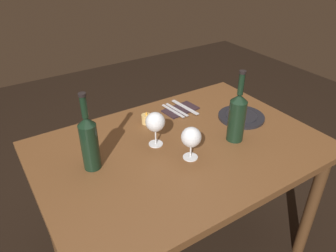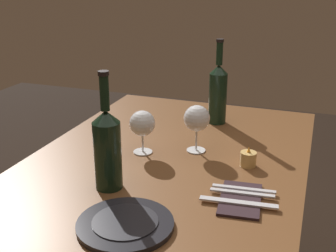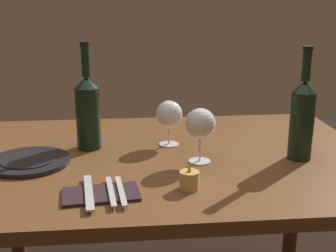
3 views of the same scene
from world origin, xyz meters
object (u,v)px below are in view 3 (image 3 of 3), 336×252
at_px(votive_candle, 189,181).
at_px(fork_inner, 111,191).
at_px(wine_bottle_second, 88,110).
at_px(folded_napkin, 101,194).
at_px(dinner_plate, 29,161).
at_px(table_knife, 89,192).
at_px(wine_bottle, 302,118).
at_px(fork_outer, 121,191).
at_px(wine_glass_right, 169,115).
at_px(wine_glass_left, 200,124).

bearing_deg(votive_candle, fork_inner, 5.39).
height_order(wine_bottle_second, folded_napkin, wine_bottle_second).
distance_m(dinner_plate, fork_inner, 0.35).
xyz_separation_m(wine_bottle_second, fork_inner, (-0.08, 0.38, -0.12)).
distance_m(votive_candle, table_knife, 0.26).
relative_size(wine_bottle, fork_inner, 1.90).
xyz_separation_m(wine_bottle, fork_outer, (0.54, 0.21, -0.12)).
bearing_deg(table_knife, wine_bottle, -161.29).
distance_m(wine_glass_right, wine_bottle_second, 0.26).
distance_m(wine_glass_right, votive_candle, 0.37).
bearing_deg(fork_inner, wine_glass_right, -115.97).
xyz_separation_m(wine_bottle_second, dinner_plate, (0.17, 0.13, -0.12)).
relative_size(wine_glass_right, table_knife, 0.72).
distance_m(wine_bottle_second, fork_outer, 0.41).
height_order(wine_bottle_second, fork_inner, wine_bottle_second).
distance_m(wine_bottle, votive_candle, 0.43).
height_order(wine_bottle, fork_outer, wine_bottle).
xyz_separation_m(votive_candle, fork_inner, (0.20, 0.02, -0.01)).
bearing_deg(folded_napkin, table_knife, 0.00).
distance_m(wine_glass_right, fork_outer, 0.42).
relative_size(wine_bottle_second, dinner_plate, 1.42).
bearing_deg(table_knife, dinner_plate, -51.74).
bearing_deg(wine_glass_right, votive_candle, 92.52).
bearing_deg(votive_candle, wine_glass_left, -107.22).
bearing_deg(wine_bottle_second, fork_inner, 101.67).
xyz_separation_m(wine_glass_right, fork_inner, (0.19, 0.38, -0.09)).
relative_size(fork_inner, table_knife, 0.86).
relative_size(wine_bottle, dinner_plate, 1.41).
xyz_separation_m(wine_glass_right, table_knife, (0.24, 0.38, -0.09)).
distance_m(votive_candle, fork_outer, 0.18).
relative_size(wine_bottle_second, votive_candle, 5.16).
distance_m(wine_glass_right, folded_napkin, 0.45).
bearing_deg(fork_outer, wine_bottle_second, -74.72).
bearing_deg(wine_bottle, votive_candle, 27.59).
relative_size(wine_glass_left, wine_glass_right, 1.10).
height_order(dinner_plate, folded_napkin, dinner_plate).
bearing_deg(folded_napkin, wine_bottle, -160.41).
distance_m(wine_glass_left, dinner_plate, 0.52).
height_order(folded_napkin, fork_inner, fork_inner).
height_order(wine_glass_left, wine_bottle_second, wine_bottle_second).
bearing_deg(wine_glass_left, wine_glass_right, -66.12).
relative_size(wine_bottle, table_knife, 1.63).
distance_m(votive_candle, fork_inner, 0.20).
height_order(wine_bottle_second, dinner_plate, wine_bottle_second).
xyz_separation_m(votive_candle, table_knife, (0.26, 0.02, -0.01)).
relative_size(wine_glass_left, fork_inner, 0.92).
relative_size(wine_glass_right, dinner_plate, 0.62).
bearing_deg(votive_candle, fork_outer, 6.15).
bearing_deg(wine_bottle_second, dinner_plate, 37.57).
xyz_separation_m(wine_glass_left, dinner_plate, (0.51, -0.03, -0.11)).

